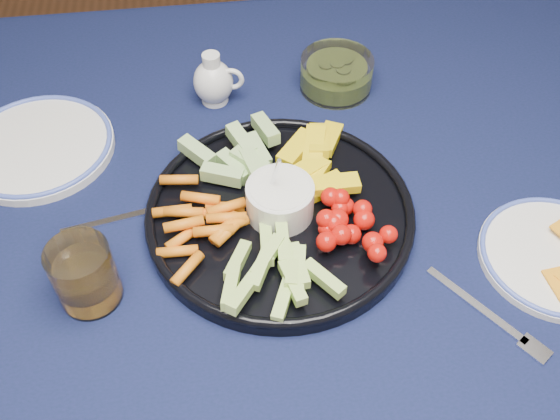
{
  "coord_description": "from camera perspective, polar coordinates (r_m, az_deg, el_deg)",
  "views": [
    {
      "loc": [
        -0.17,
        -0.58,
        1.42
      ],
      "look_at": [
        -0.1,
        -0.03,
        0.77
      ],
      "focal_mm": 40.0,
      "sensor_mm": 36.0,
      "label": 1
    }
  ],
  "objects": [
    {
      "name": "dining_table",
      "position": [
        0.97,
        5.53,
        -2.06
      ],
      "size": [
        1.67,
        1.07,
        0.75
      ],
      "color": "#4E2F1A",
      "rests_on": "ground"
    },
    {
      "name": "crudite_platter",
      "position": [
        0.85,
        -0.13,
        0.14
      ],
      "size": [
        0.37,
        0.37,
        0.12
      ],
      "color": "black",
      "rests_on": "dining_table"
    },
    {
      "name": "creamer_pitcher",
      "position": [
        1.03,
        -6.06,
        11.62
      ],
      "size": [
        0.08,
        0.06,
        0.09
      ],
      "color": "white",
      "rests_on": "dining_table"
    },
    {
      "name": "pickle_bowl",
      "position": [
        1.07,
        5.16,
        12.2
      ],
      "size": [
        0.12,
        0.12,
        0.06
      ],
      "color": "silver",
      "rests_on": "dining_table"
    },
    {
      "name": "cheese_plate",
      "position": [
        0.89,
        23.94,
        -3.76
      ],
      "size": [
        0.2,
        0.2,
        0.02
      ],
      "color": "white",
      "rests_on": "dining_table"
    },
    {
      "name": "juice_tumbler",
      "position": [
        0.8,
        -17.34,
        -5.91
      ],
      "size": [
        0.08,
        0.08,
        0.09
      ],
      "color": "silver",
      "rests_on": "dining_table"
    },
    {
      "name": "fork_left",
      "position": [
        0.89,
        -13.51,
        -0.52
      ],
      "size": [
        0.16,
        0.05,
        0.0
      ],
      "color": "silver",
      "rests_on": "dining_table"
    },
    {
      "name": "fork_right",
      "position": [
        0.82,
        19.12,
        -9.49
      ],
      "size": [
        0.12,
        0.15,
        0.0
      ],
      "color": "silver",
      "rests_on": "dining_table"
    },
    {
      "name": "side_plate_extra",
      "position": [
        1.02,
        -21.28,
        5.46
      ],
      "size": [
        0.23,
        0.23,
        0.02
      ],
      "color": "white",
      "rests_on": "dining_table"
    }
  ]
}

